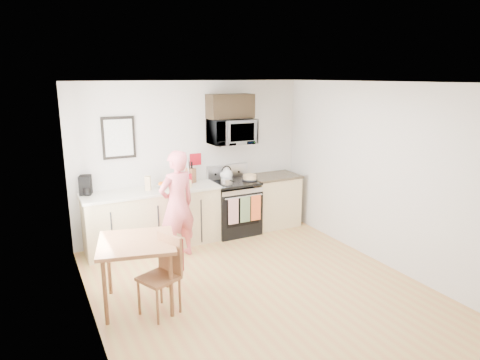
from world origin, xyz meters
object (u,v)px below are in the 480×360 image
cake (250,177)px  dining_table (137,248)px  microwave (231,132)px  chair (167,262)px  person (177,205)px  range (234,208)px

cake → dining_table: bearing=-145.6°
dining_table → microwave: bearing=40.2°
chair → person: bearing=42.8°
range → person: person is taller
range → person: (-1.21, -0.53, 0.38)m
range → chair: size_ratio=1.27×
range → microwave: size_ratio=1.53×
chair → cake: bearing=18.3°
range → dining_table: (-2.09, -1.66, 0.28)m
range → chair: bearing=-133.4°
microwave → chair: (-1.82, -2.03, -1.17)m
microwave → cake: size_ratio=2.73×
range → dining_table: range is taller
microwave → range: bearing=-89.9°
person → cake: bearing=-177.0°
range → cake: 0.60m
range → dining_table: bearing=-141.5°
microwave → cake: bearing=-27.9°
range → person: size_ratio=0.71×
range → person: 1.37m
microwave → dining_table: bearing=-139.8°
microwave → dining_table: 2.93m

